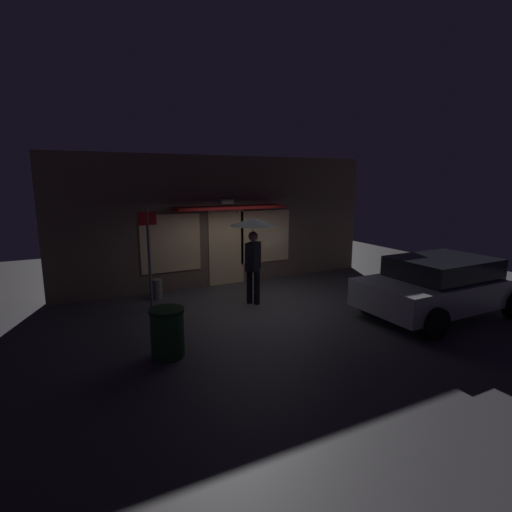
{
  "coord_description": "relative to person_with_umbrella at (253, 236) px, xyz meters",
  "views": [
    {
      "loc": [
        -4.44,
        -8.37,
        3.08
      ],
      "look_at": [
        -0.08,
        0.11,
        1.21
      ],
      "focal_mm": 27.59,
      "sensor_mm": 36.0,
      "label": 1
    }
  ],
  "objects": [
    {
      "name": "parked_car",
      "position": [
        3.46,
        -2.68,
        -1.01
      ],
      "size": [
        3.88,
        2.08,
        1.34
      ],
      "rotation": [
        0.0,
        0.0,
        0.01
      ],
      "color": "#A5A8AD",
      "rests_on": "ground"
    },
    {
      "name": "person_with_umbrella",
      "position": [
        0.0,
        0.0,
        0.0
      ],
      "size": [
        1.14,
        1.14,
        2.17
      ],
      "rotation": [
        0.0,
        0.0,
        0.7
      ],
      "color": "black",
      "rests_on": "ground"
    },
    {
      "name": "building_facade",
      "position": [
        0.16,
        2.23,
        0.15
      ],
      "size": [
        9.63,
        1.0,
        3.74
      ],
      "color": "brown",
      "rests_on": "ground"
    },
    {
      "name": "ground_plane",
      "position": [
        0.16,
        -0.11,
        -1.71
      ],
      "size": [
        18.0,
        18.0,
        0.0
      ],
      "primitive_type": "plane",
      "color": "#423F44"
    },
    {
      "name": "sidewalk_bollard_2",
      "position": [
        -2.05,
        1.47,
        -1.45
      ],
      "size": [
        0.26,
        0.26,
        0.53
      ],
      "primitive_type": "cylinder",
      "color": "slate",
      "rests_on": "ground"
    },
    {
      "name": "sidewalk_bollard",
      "position": [
        0.58,
        1.03,
        -1.44
      ],
      "size": [
        0.22,
        0.22,
        0.55
      ],
      "primitive_type": "cylinder",
      "color": "#9E998E",
      "rests_on": "ground"
    },
    {
      "name": "street_sign_post",
      "position": [
        -2.41,
        0.53,
        -0.32
      ],
      "size": [
        0.4,
        0.07,
        2.46
      ],
      "color": "#595B60",
      "rests_on": "ground"
    },
    {
      "name": "trash_bin",
      "position": [
        -2.69,
        -1.99,
        -1.27
      ],
      "size": [
        0.61,
        0.61,
        0.87
      ],
      "color": "#1E4C23",
      "rests_on": "ground"
    }
  ]
}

